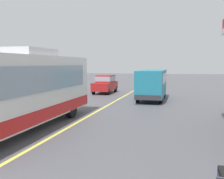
# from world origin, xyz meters

# --- Properties ---
(ground) EXTENTS (120.00, 120.00, 0.00)m
(ground) POSITION_xyz_m (0.00, 20.00, 0.00)
(ground) COLOR #4C4C51
(lane_divider_stripe) EXTENTS (0.16, 50.00, 0.01)m
(lane_divider_stripe) POSITION_xyz_m (0.00, 15.00, 0.00)
(lane_divider_stripe) COLOR #D8CC4C
(lane_divider_stripe) RESTS_ON ground
(coach_bus_main) EXTENTS (2.60, 11.04, 3.69)m
(coach_bus_main) POSITION_xyz_m (-1.88, 6.54, 1.72)
(coach_bus_main) COLOR white
(coach_bus_main) RESTS_ON ground
(minibus_opposing_lane) EXTENTS (2.04, 6.13, 2.44)m
(minibus_opposing_lane) POSITION_xyz_m (2.74, 18.59, 1.47)
(minibus_opposing_lane) COLOR teal
(minibus_opposing_lane) RESTS_ON ground
(car_trailing_behind_bus) EXTENTS (1.70, 4.20, 1.82)m
(car_trailing_behind_bus) POSITION_xyz_m (-2.44, 22.86, 1.01)
(car_trailing_behind_bus) COLOR maroon
(car_trailing_behind_bus) RESTS_ON ground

